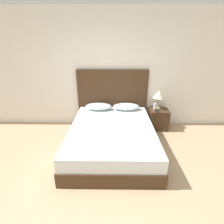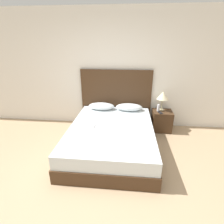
{
  "view_description": "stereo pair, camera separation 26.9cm",
  "coord_description": "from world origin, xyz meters",
  "px_view_note": "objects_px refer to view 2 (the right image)",
  "views": [
    {
      "loc": [
        0.18,
        -1.69,
        2.0
      ],
      "look_at": [
        0.15,
        1.41,
        0.73
      ],
      "focal_mm": 28.0,
      "sensor_mm": 36.0,
      "label": 1
    },
    {
      "loc": [
        0.45,
        -1.68,
        2.0
      ],
      "look_at": [
        0.15,
        1.41,
        0.73
      ],
      "focal_mm": 28.0,
      "sensor_mm": 36.0,
      "label": 2
    }
  ],
  "objects_px": {
    "phone_on_bed": "(93,126)",
    "table_lamp": "(163,96)",
    "nightstand": "(162,121)",
    "bed": "(111,137)",
    "phone_on_nightstand": "(160,113)"
  },
  "relations": [
    {
      "from": "nightstand",
      "to": "phone_on_nightstand",
      "type": "distance_m",
      "value": 0.28
    },
    {
      "from": "bed",
      "to": "table_lamp",
      "type": "bearing_deg",
      "value": 41.29
    },
    {
      "from": "bed",
      "to": "phone_on_bed",
      "type": "bearing_deg",
      "value": -171.56
    },
    {
      "from": "bed",
      "to": "phone_on_nightstand",
      "type": "relative_size",
      "value": 13.11
    },
    {
      "from": "phone_on_bed",
      "to": "table_lamp",
      "type": "height_order",
      "value": "table_lamp"
    },
    {
      "from": "bed",
      "to": "table_lamp",
      "type": "relative_size",
      "value": 4.74
    },
    {
      "from": "bed",
      "to": "phone_on_bed",
      "type": "height_order",
      "value": "phone_on_bed"
    },
    {
      "from": "bed",
      "to": "phone_on_nightstand",
      "type": "xyz_separation_m",
      "value": [
        1.04,
        0.78,
        0.25
      ]
    },
    {
      "from": "phone_on_bed",
      "to": "nightstand",
      "type": "height_order",
      "value": "phone_on_bed"
    },
    {
      "from": "phone_on_bed",
      "to": "table_lamp",
      "type": "xyz_separation_m",
      "value": [
        1.43,
        1.01,
        0.35
      ]
    },
    {
      "from": "phone_on_bed",
      "to": "nightstand",
      "type": "xyz_separation_m",
      "value": [
        1.46,
        0.93,
        -0.25
      ]
    },
    {
      "from": "table_lamp",
      "to": "bed",
      "type": "bearing_deg",
      "value": -138.71
    },
    {
      "from": "nightstand",
      "to": "table_lamp",
      "type": "distance_m",
      "value": 0.6
    },
    {
      "from": "phone_on_bed",
      "to": "table_lamp",
      "type": "relative_size",
      "value": 0.34
    },
    {
      "from": "table_lamp",
      "to": "phone_on_bed",
      "type": "bearing_deg",
      "value": -144.9
    }
  ]
}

